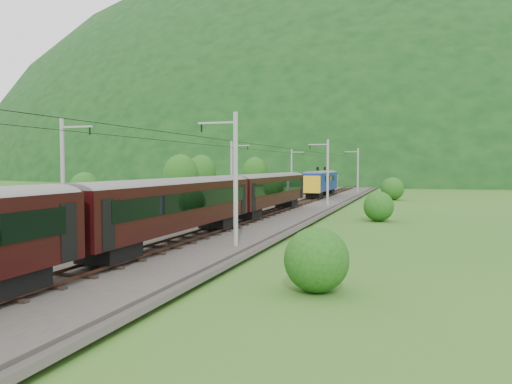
% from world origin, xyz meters
% --- Properties ---
extents(ground, '(600.00, 600.00, 0.00)m').
position_xyz_m(ground, '(0.00, 0.00, 0.00)').
color(ground, '#2A571B').
rests_on(ground, ground).
extents(railbed, '(14.00, 220.00, 0.30)m').
position_xyz_m(railbed, '(0.00, 10.00, 0.15)').
color(railbed, '#38332D').
rests_on(railbed, ground).
extents(track_left, '(2.40, 220.00, 0.27)m').
position_xyz_m(track_left, '(-2.40, 10.00, 0.37)').
color(track_left, '#513023').
rests_on(track_left, railbed).
extents(track_right, '(2.40, 220.00, 0.27)m').
position_xyz_m(track_right, '(2.40, 10.00, 0.37)').
color(track_right, '#513023').
rests_on(track_right, railbed).
extents(catenary_left, '(2.54, 192.28, 8.00)m').
position_xyz_m(catenary_left, '(-6.12, 32.00, 4.50)').
color(catenary_left, gray).
rests_on(catenary_left, railbed).
extents(catenary_right, '(2.54, 192.28, 8.00)m').
position_xyz_m(catenary_right, '(6.12, 32.00, 4.50)').
color(catenary_right, gray).
rests_on(catenary_right, railbed).
extents(overhead_wires, '(4.83, 198.00, 0.03)m').
position_xyz_m(overhead_wires, '(0.00, 10.00, 7.10)').
color(overhead_wires, black).
rests_on(overhead_wires, ground).
extents(mountain_main, '(504.00, 360.00, 244.00)m').
position_xyz_m(mountain_main, '(0.00, 260.00, 0.00)').
color(mountain_main, black).
rests_on(mountain_main, ground).
extents(mountain_ridge, '(336.00, 280.00, 132.00)m').
position_xyz_m(mountain_ridge, '(-120.00, 300.00, 0.00)').
color(mountain_ridge, black).
rests_on(mountain_ridge, ground).
extents(train, '(2.69, 107.37, 4.66)m').
position_xyz_m(train, '(2.40, -0.29, 3.23)').
color(train, black).
rests_on(train, ground).
extents(hazard_post_near, '(0.14, 0.14, 1.33)m').
position_xyz_m(hazard_post_near, '(-0.52, 47.95, 0.97)').
color(hazard_post_near, red).
rests_on(hazard_post_near, railbed).
extents(hazard_post_far, '(0.15, 0.15, 1.45)m').
position_xyz_m(hazard_post_far, '(0.56, 41.80, 1.03)').
color(hazard_post_far, red).
rests_on(hazard_post_far, railbed).
extents(signal, '(0.22, 0.22, 2.03)m').
position_xyz_m(signal, '(-3.87, 62.42, 1.49)').
color(signal, black).
rests_on(signal, railbed).
extents(vegetation_left, '(13.19, 145.45, 6.93)m').
position_xyz_m(vegetation_left, '(-14.20, 21.94, 2.72)').
color(vegetation_left, '#174913').
rests_on(vegetation_left, ground).
extents(vegetation_right, '(4.52, 92.66, 3.07)m').
position_xyz_m(vegetation_right, '(12.80, 21.33, 1.33)').
color(vegetation_right, '#174913').
rests_on(vegetation_right, ground).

